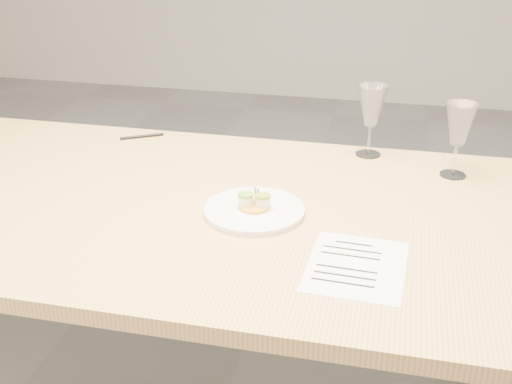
% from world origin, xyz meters
% --- Properties ---
extents(dining_table, '(2.40, 1.00, 0.75)m').
position_xyz_m(dining_table, '(0.00, 0.00, 0.68)').
color(dining_table, '#E1AC62').
rests_on(dining_table, ground).
extents(dinner_plate, '(0.25, 0.25, 0.07)m').
position_xyz_m(dinner_plate, '(0.13, -0.03, 0.76)').
color(dinner_plate, white).
rests_on(dinner_plate, dining_table).
extents(recipe_sheet, '(0.22, 0.27, 0.00)m').
position_xyz_m(recipe_sheet, '(0.40, -0.23, 0.75)').
color(recipe_sheet, white).
rests_on(recipe_sheet, dining_table).
extents(ballpoint_pen, '(0.13, 0.08, 0.01)m').
position_xyz_m(ballpoint_pen, '(-0.35, 0.42, 0.76)').
color(ballpoint_pen, black).
rests_on(ballpoint_pen, dining_table).
extents(wine_glass_0, '(0.09, 0.09, 0.22)m').
position_xyz_m(wine_glass_0, '(0.38, 0.43, 0.90)').
color(wine_glass_0, white).
rests_on(wine_glass_0, dining_table).
extents(wine_glass_1, '(0.09, 0.09, 0.21)m').
position_xyz_m(wine_glass_1, '(0.62, 0.33, 0.90)').
color(wine_glass_1, white).
rests_on(wine_glass_1, dining_table).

